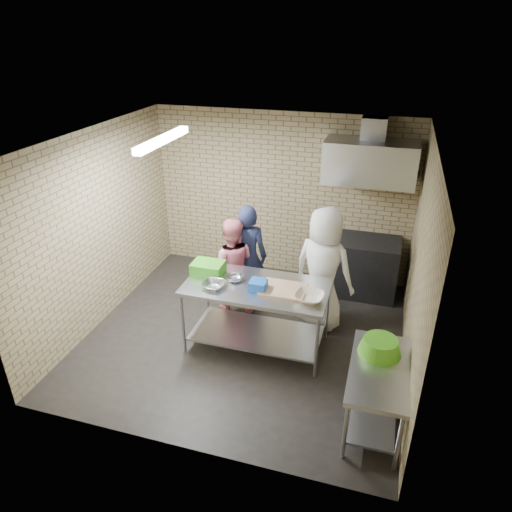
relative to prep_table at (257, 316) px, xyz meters
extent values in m
plane|color=black|center=(-0.21, 0.15, -0.46)|extent=(4.20, 4.20, 0.00)
plane|color=black|center=(-0.21, 0.15, 2.24)|extent=(4.20, 4.20, 0.00)
cube|color=tan|center=(-0.21, 2.15, 0.89)|extent=(4.20, 0.06, 2.70)
cube|color=tan|center=(-0.21, -1.85, 0.89)|extent=(4.20, 0.06, 2.70)
cube|color=tan|center=(-2.31, 0.15, 0.89)|extent=(0.06, 4.00, 2.70)
cube|color=tan|center=(1.89, 0.15, 0.89)|extent=(0.06, 4.00, 2.70)
cube|color=silver|center=(0.00, 0.00, 0.00)|extent=(1.83, 0.92, 0.92)
cube|color=silver|center=(1.59, -0.95, -0.08)|extent=(0.60, 1.20, 0.75)
cube|color=black|center=(1.14, 1.80, -0.01)|extent=(1.20, 0.70, 0.90)
cube|color=silver|center=(1.14, 1.85, 1.64)|extent=(1.30, 0.60, 0.60)
cube|color=#A5A8AD|center=(1.14, 2.00, 2.09)|extent=(0.35, 0.30, 0.30)
cube|color=#3F2B19|center=(1.44, 2.04, 1.46)|extent=(0.80, 0.20, 0.04)
cube|color=white|center=(-1.21, 0.15, 2.18)|extent=(0.10, 1.25, 0.08)
cube|color=#379A1C|center=(-0.70, 0.12, 0.54)|extent=(0.41, 0.31, 0.16)
cube|color=blue|center=(0.05, -0.10, 0.52)|extent=(0.20, 0.20, 0.13)
cube|color=tan|center=(0.35, -0.02, 0.47)|extent=(0.56, 0.43, 0.03)
imported|color=silver|center=(-0.50, -0.20, 0.49)|extent=(0.31, 0.31, 0.07)
imported|color=#AEB1B5|center=(-0.30, 0.05, 0.49)|extent=(0.24, 0.24, 0.07)
imported|color=beige|center=(0.70, -0.15, 0.50)|extent=(0.38, 0.38, 0.09)
cylinder|color=#B22619|center=(1.19, 2.04, 1.57)|extent=(0.07, 0.07, 0.18)
cylinder|color=green|center=(1.59, 2.04, 1.56)|extent=(0.06, 0.06, 0.15)
imported|color=#161937|center=(-0.41, 0.92, 0.35)|extent=(0.66, 0.51, 1.62)
imported|color=pink|center=(-0.60, 0.73, 0.27)|extent=(0.82, 0.71, 1.46)
imported|color=white|center=(0.73, 0.74, 0.42)|extent=(0.99, 0.79, 1.76)
camera|label=1|loc=(1.44, -4.89, 3.46)|focal=32.83mm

